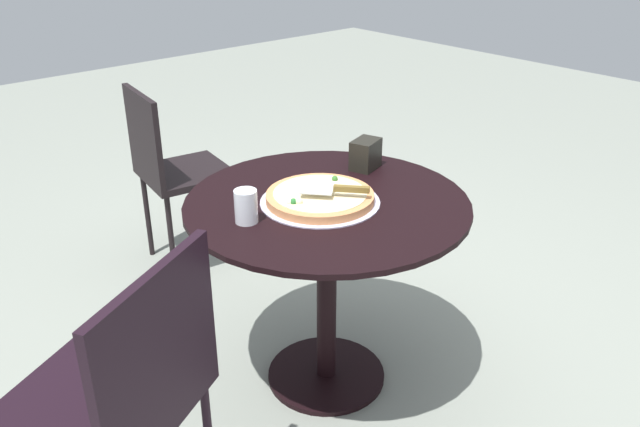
{
  "coord_description": "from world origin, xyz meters",
  "views": [
    {
      "loc": [
        1.25,
        1.37,
        1.54
      ],
      "look_at": [
        0.02,
        -0.01,
        0.65
      ],
      "focal_mm": 36.62,
      "sensor_mm": 36.0,
      "label": 1
    }
  ],
  "objects_px": {
    "patio_table": "(327,245)",
    "drinking_cup": "(246,206)",
    "patio_chair_near": "(120,394)",
    "napkin_dispenser": "(366,154)",
    "pizza_on_tray": "(320,198)",
    "pizza_server": "(335,189)",
    "patio_chair_far": "(171,165)"
  },
  "relations": [
    {
      "from": "patio_table",
      "to": "drinking_cup",
      "type": "distance_m",
      "value": 0.35
    },
    {
      "from": "patio_chair_near",
      "to": "napkin_dispenser",
      "type": "bearing_deg",
      "value": -164.79
    },
    {
      "from": "pizza_on_tray",
      "to": "pizza_server",
      "type": "bearing_deg",
      "value": 110.83
    },
    {
      "from": "napkin_dispenser",
      "to": "patio_chair_near",
      "type": "relative_size",
      "value": 0.13
    },
    {
      "from": "drinking_cup",
      "to": "pizza_on_tray",
      "type": "bearing_deg",
      "value": 170.91
    },
    {
      "from": "patio_table",
      "to": "pizza_server",
      "type": "relative_size",
      "value": 4.68
    },
    {
      "from": "pizza_server",
      "to": "patio_chair_far",
      "type": "xyz_separation_m",
      "value": [
        -0.04,
        -1.1,
        -0.25
      ]
    },
    {
      "from": "patio_table",
      "to": "patio_chair_near",
      "type": "xyz_separation_m",
      "value": [
        0.81,
        0.18,
        -0.02
      ]
    },
    {
      "from": "patio_table",
      "to": "drinking_cup",
      "type": "relative_size",
      "value": 9.01
    },
    {
      "from": "pizza_server",
      "to": "pizza_on_tray",
      "type": "bearing_deg",
      "value": -69.17
    },
    {
      "from": "drinking_cup",
      "to": "patio_chair_near",
      "type": "distance_m",
      "value": 0.63
    },
    {
      "from": "patio_table",
      "to": "drinking_cup",
      "type": "xyz_separation_m",
      "value": [
        0.28,
        -0.05,
        0.21
      ]
    },
    {
      "from": "patio_chair_near",
      "to": "patio_chair_far",
      "type": "xyz_separation_m",
      "value": [
        -0.84,
        -1.24,
        -0.02
      ]
    },
    {
      "from": "patio_table",
      "to": "pizza_on_tray",
      "type": "height_order",
      "value": "pizza_on_tray"
    },
    {
      "from": "patio_table",
      "to": "patio_chair_near",
      "type": "distance_m",
      "value": 0.83
    },
    {
      "from": "pizza_server",
      "to": "patio_chair_near",
      "type": "bearing_deg",
      "value": 9.89
    },
    {
      "from": "drinking_cup",
      "to": "patio_table",
      "type": "bearing_deg",
      "value": 170.62
    },
    {
      "from": "pizza_on_tray",
      "to": "patio_chair_near",
      "type": "relative_size",
      "value": 0.44
    },
    {
      "from": "drinking_cup",
      "to": "napkin_dispenser",
      "type": "relative_size",
      "value": 0.93
    },
    {
      "from": "patio_table",
      "to": "pizza_on_tray",
      "type": "distance_m",
      "value": 0.18
    },
    {
      "from": "pizza_server",
      "to": "drinking_cup",
      "type": "height_order",
      "value": "drinking_cup"
    },
    {
      "from": "drinking_cup",
      "to": "napkin_dispenser",
      "type": "xyz_separation_m",
      "value": [
        -0.56,
        -0.07,
        0.0
      ]
    },
    {
      "from": "pizza_server",
      "to": "patio_chair_near",
      "type": "relative_size",
      "value": 0.22
    },
    {
      "from": "patio_table",
      "to": "patio_chair_near",
      "type": "bearing_deg",
      "value": 12.77
    },
    {
      "from": "patio_table",
      "to": "pizza_server",
      "type": "distance_m",
      "value": 0.22
    },
    {
      "from": "pizza_on_tray",
      "to": "napkin_dispenser",
      "type": "distance_m",
      "value": 0.33
    },
    {
      "from": "pizza_server",
      "to": "napkin_dispenser",
      "type": "distance_m",
      "value": 0.33
    },
    {
      "from": "patio_chair_far",
      "to": "pizza_server",
      "type": "bearing_deg",
      "value": 88.03
    },
    {
      "from": "pizza_server",
      "to": "napkin_dispenser",
      "type": "bearing_deg",
      "value": -151.43
    },
    {
      "from": "drinking_cup",
      "to": "patio_chair_far",
      "type": "xyz_separation_m",
      "value": [
        -0.31,
        -1.01,
        -0.25
      ]
    },
    {
      "from": "napkin_dispenser",
      "to": "patio_chair_far",
      "type": "xyz_separation_m",
      "value": [
        0.25,
        -0.94,
        -0.25
      ]
    },
    {
      "from": "napkin_dispenser",
      "to": "patio_chair_far",
      "type": "height_order",
      "value": "patio_chair_far"
    }
  ]
}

